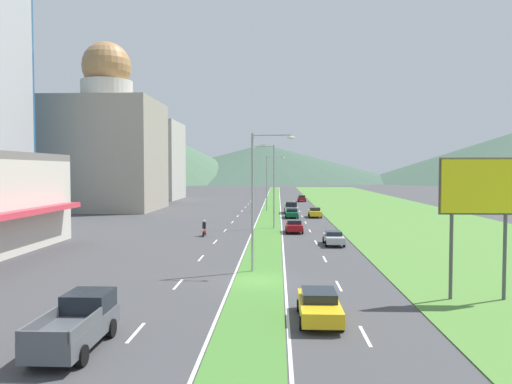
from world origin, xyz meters
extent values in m
plane|color=#424244|center=(0.00, 0.00, 0.00)|extent=(600.00, 600.00, 0.00)
cube|color=#477F33|center=(0.00, 60.00, 0.03)|extent=(3.20, 240.00, 0.06)
cube|color=#518438|center=(20.60, 60.00, 0.03)|extent=(24.00, 240.00, 0.06)
cube|color=silver|center=(-5.10, -10.52, 0.01)|extent=(0.16, 2.80, 0.01)
cube|color=silver|center=(-5.10, -1.04, 0.01)|extent=(0.16, 2.80, 0.01)
cube|color=silver|center=(-5.10, 8.44, 0.01)|extent=(0.16, 2.80, 0.01)
cube|color=silver|center=(-5.10, 17.92, 0.01)|extent=(0.16, 2.80, 0.01)
cube|color=silver|center=(-5.10, 27.40, 0.01)|extent=(0.16, 2.80, 0.01)
cube|color=silver|center=(-5.10, 36.88, 0.01)|extent=(0.16, 2.80, 0.01)
cube|color=silver|center=(-5.10, 46.36, 0.01)|extent=(0.16, 2.80, 0.01)
cube|color=silver|center=(-5.10, 55.84, 0.01)|extent=(0.16, 2.80, 0.01)
cube|color=silver|center=(-5.10, 65.32, 0.01)|extent=(0.16, 2.80, 0.01)
cube|color=silver|center=(-5.10, 74.80, 0.01)|extent=(0.16, 2.80, 0.01)
cube|color=silver|center=(-5.10, 84.28, 0.01)|extent=(0.16, 2.80, 0.01)
cube|color=silver|center=(5.10, -10.52, 0.01)|extent=(0.16, 2.80, 0.01)
cube|color=silver|center=(5.10, -1.04, 0.01)|extent=(0.16, 2.80, 0.01)
cube|color=silver|center=(5.10, 8.44, 0.01)|extent=(0.16, 2.80, 0.01)
cube|color=silver|center=(5.10, 17.92, 0.01)|extent=(0.16, 2.80, 0.01)
cube|color=silver|center=(5.10, 27.40, 0.01)|extent=(0.16, 2.80, 0.01)
cube|color=silver|center=(5.10, 36.88, 0.01)|extent=(0.16, 2.80, 0.01)
cube|color=silver|center=(5.10, 46.36, 0.01)|extent=(0.16, 2.80, 0.01)
cube|color=silver|center=(5.10, 55.84, 0.01)|extent=(0.16, 2.80, 0.01)
cube|color=silver|center=(5.10, 65.32, 0.01)|extent=(0.16, 2.80, 0.01)
cube|color=silver|center=(5.10, 74.80, 0.01)|extent=(0.16, 2.80, 0.01)
cube|color=silver|center=(5.10, 84.28, 0.01)|extent=(0.16, 2.80, 0.01)
cube|color=silver|center=(-1.75, 60.00, 0.01)|extent=(0.16, 240.00, 0.01)
cube|color=silver|center=(1.75, 60.00, 0.01)|extent=(0.16, 240.00, 0.01)
cube|color=#9E9384|center=(-29.88, 57.97, 9.97)|extent=(18.31, 18.31, 19.94)
cylinder|color=beige|center=(-29.88, 57.97, 21.70)|extent=(9.22, 9.22, 3.51)
sphere|color=#B27F4C|center=(-29.88, 57.97, 26.09)|extent=(8.78, 8.78, 8.78)
cube|color=#B7B2A8|center=(-32.10, 91.31, 9.58)|extent=(17.53, 17.53, 19.17)
cone|color=#47664C|center=(-91.26, 260.40, 20.30)|extent=(166.35, 166.35, 40.60)
cone|color=#3D5647|center=(-7.83, 288.51, 11.92)|extent=(180.61, 180.61, 23.85)
cylinder|color=#99999E|center=(-0.55, 3.09, 4.96)|extent=(0.18, 0.18, 9.91)
cylinder|color=#99999E|center=(0.81, 2.99, 9.76)|extent=(2.73, 0.30, 0.10)
ellipsoid|color=silver|center=(2.17, 2.89, 9.56)|extent=(0.56, 0.28, 0.20)
cylinder|color=#99999E|center=(0.76, 29.73, 5.18)|extent=(0.18, 0.18, 10.36)
cylinder|color=#99999E|center=(-0.53, 29.63, 10.21)|extent=(2.58, 0.30, 0.10)
ellipsoid|color=silver|center=(-1.81, 29.53, 10.01)|extent=(0.56, 0.28, 0.20)
cylinder|color=#99999E|center=(-0.73, 56.37, 4.88)|extent=(0.18, 0.18, 9.76)
cylinder|color=#99999E|center=(0.78, 56.38, 9.61)|extent=(3.03, 0.12, 0.10)
ellipsoid|color=silver|center=(2.29, 56.39, 9.41)|extent=(0.56, 0.28, 0.20)
cylinder|color=#4C4C51|center=(10.95, -4.15, 2.46)|extent=(0.20, 0.20, 4.91)
cylinder|color=#4C4C51|center=(13.89, -4.15, 2.46)|extent=(0.20, 0.20, 4.91)
cube|color=yellow|center=(12.42, -4.25, 6.40)|extent=(4.20, 0.16, 2.97)
cube|color=#4C4C51|center=(12.42, -4.13, 6.40)|extent=(4.40, 0.08, 3.17)
cube|color=yellow|center=(3.26, -8.36, 0.66)|extent=(1.89, 4.79, 0.68)
cube|color=black|center=(3.26, -8.17, 1.22)|extent=(1.62, 2.11, 0.44)
cylinder|color=black|center=(4.17, -9.84, 0.32)|extent=(0.22, 0.64, 0.64)
cylinder|color=black|center=(2.36, -9.84, 0.32)|extent=(0.22, 0.64, 0.64)
cylinder|color=black|center=(4.17, -6.88, 0.32)|extent=(0.22, 0.64, 0.64)
cylinder|color=black|center=(2.36, -6.88, 0.32)|extent=(0.22, 0.64, 0.64)
cube|color=maroon|center=(6.78, 83.36, 0.65)|extent=(1.72, 4.18, 0.66)
cube|color=black|center=(6.78, 83.53, 1.22)|extent=(1.48, 1.84, 0.46)
cylinder|color=black|center=(7.61, 82.07, 0.32)|extent=(0.22, 0.64, 0.64)
cylinder|color=black|center=(5.96, 82.07, 0.32)|extent=(0.22, 0.64, 0.64)
cylinder|color=black|center=(7.61, 84.66, 0.32)|extent=(0.22, 0.64, 0.64)
cylinder|color=black|center=(5.96, 84.66, 0.32)|extent=(0.22, 0.64, 0.64)
cube|color=maroon|center=(3.17, 25.77, 0.67)|extent=(1.87, 4.09, 0.70)
cube|color=black|center=(3.17, 25.93, 1.24)|extent=(1.61, 1.80, 0.44)
cylinder|color=black|center=(4.06, 24.50, 0.32)|extent=(0.22, 0.64, 0.64)
cylinder|color=black|center=(2.27, 24.50, 0.32)|extent=(0.22, 0.64, 0.64)
cylinder|color=black|center=(4.06, 27.04, 0.32)|extent=(0.22, 0.64, 0.64)
cylinder|color=black|center=(2.27, 27.04, 0.32)|extent=(0.22, 0.64, 0.64)
cube|color=yellow|center=(6.96, 44.67, 0.68)|extent=(1.80, 4.08, 0.71)
cube|color=black|center=(6.96, 44.83, 1.28)|extent=(1.54, 1.80, 0.49)
cylinder|color=black|center=(7.82, 43.40, 0.32)|extent=(0.22, 0.64, 0.64)
cylinder|color=black|center=(6.09, 43.40, 0.32)|extent=(0.22, 0.64, 0.64)
cylinder|color=black|center=(7.82, 45.93, 0.32)|extent=(0.22, 0.64, 0.64)
cylinder|color=black|center=(6.09, 45.93, 0.32)|extent=(0.22, 0.64, 0.64)
cube|color=#B2B2B7|center=(6.68, 16.25, 0.63)|extent=(1.73, 4.20, 0.62)
cube|color=black|center=(6.68, 16.41, 1.14)|extent=(1.49, 1.85, 0.40)
cylinder|color=black|center=(7.51, 14.94, 0.32)|extent=(0.22, 0.64, 0.64)
cylinder|color=black|center=(5.85, 14.94, 0.32)|extent=(0.22, 0.64, 0.64)
cylinder|color=black|center=(7.51, 17.55, 0.32)|extent=(0.22, 0.64, 0.64)
cylinder|color=black|center=(5.85, 17.55, 0.32)|extent=(0.22, 0.64, 0.64)
cube|color=#0C5128|center=(3.37, 43.83, 0.63)|extent=(1.84, 4.57, 0.61)
cube|color=black|center=(3.37, 44.01, 1.16)|extent=(1.58, 2.01, 0.44)
cylinder|color=black|center=(4.26, 42.41, 0.32)|extent=(0.22, 0.64, 0.64)
cylinder|color=black|center=(2.49, 42.41, 0.32)|extent=(0.22, 0.64, 0.64)
cylinder|color=black|center=(4.26, 45.25, 0.32)|extent=(0.22, 0.64, 0.64)
cylinder|color=black|center=(2.49, 45.25, 0.32)|extent=(0.22, 0.64, 0.64)
cube|color=silver|center=(3.45, 52.13, 0.80)|extent=(2.00, 5.40, 0.80)
cube|color=black|center=(3.45, 50.53, 1.60)|extent=(1.84, 2.00, 0.80)
cube|color=silver|center=(4.39, 53.23, 1.42)|extent=(0.10, 3.20, 0.44)
cube|color=silver|center=(2.51, 53.23, 1.42)|extent=(0.10, 3.20, 0.44)
cube|color=silver|center=(3.45, 54.78, 1.42)|extent=(1.84, 0.10, 0.44)
cylinder|color=black|center=(4.41, 50.51, 0.40)|extent=(0.26, 0.80, 0.80)
cylinder|color=black|center=(2.49, 50.51, 0.40)|extent=(0.26, 0.80, 0.80)
cylinder|color=black|center=(4.41, 53.75, 0.40)|extent=(0.26, 0.80, 0.80)
cylinder|color=black|center=(2.49, 53.75, 0.40)|extent=(0.26, 0.80, 0.80)
cube|color=#515459|center=(-6.96, -12.78, 0.80)|extent=(2.00, 5.40, 0.80)
cube|color=black|center=(-6.96, -11.18, 1.60)|extent=(1.84, 2.00, 0.80)
cube|color=#515459|center=(-7.90, -13.88, 1.42)|extent=(0.10, 3.20, 0.44)
cube|color=#515459|center=(-6.02, -13.88, 1.42)|extent=(0.10, 3.20, 0.44)
cube|color=#515459|center=(-6.96, -15.43, 1.42)|extent=(1.84, 0.10, 0.44)
cylinder|color=black|center=(-7.92, -11.16, 0.40)|extent=(0.26, 0.80, 0.80)
cylinder|color=black|center=(-6.00, -11.16, 0.40)|extent=(0.26, 0.80, 0.80)
cylinder|color=black|center=(-7.92, -14.40, 0.40)|extent=(0.26, 0.80, 0.80)
cylinder|color=black|center=(-6.00, -14.40, 0.40)|extent=(0.26, 0.80, 0.80)
cylinder|color=black|center=(-6.86, 22.97, 0.30)|extent=(0.10, 0.60, 0.60)
cylinder|color=black|center=(-6.86, 21.57, 0.30)|extent=(0.12, 0.60, 0.60)
cube|color=maroon|center=(-6.86, 22.27, 0.47)|extent=(0.20, 1.12, 0.25)
ellipsoid|color=maroon|center=(-6.86, 22.47, 0.83)|extent=(0.24, 0.44, 0.24)
cube|color=black|center=(-6.86, 22.17, 1.20)|extent=(0.36, 0.28, 0.70)
sphere|color=silver|center=(-6.86, 22.22, 1.67)|extent=(0.26, 0.26, 0.26)
camera|label=1|loc=(1.26, -32.36, 7.29)|focal=35.09mm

